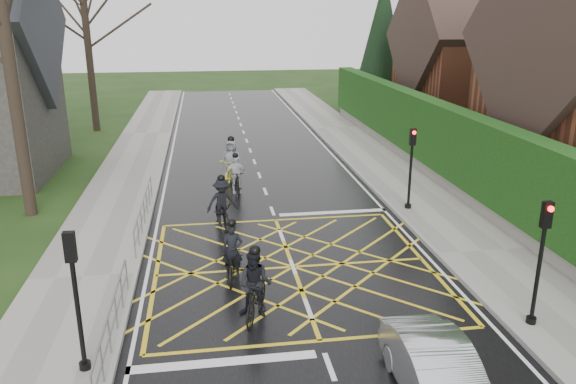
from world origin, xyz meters
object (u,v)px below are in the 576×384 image
object	(u,v)px
cyclist_mid	(222,207)
cyclist_lead	(232,166)
cyclist_rear	(233,259)
cyclist_front	(236,179)
car	(439,376)
cyclist_back	(256,291)

from	to	relation	value
cyclist_mid	cyclist_lead	world-z (taller)	cyclist_lead
cyclist_rear	cyclist_mid	size ratio (longest dim) A/B	0.94
cyclist_front	car	size ratio (longest dim) A/B	0.48
cyclist_mid	cyclist_front	xyz separation A→B (m)	(0.70, 3.67, -0.04)
cyclist_back	car	bearing A→B (deg)	-30.95
cyclist_rear	cyclist_lead	world-z (taller)	cyclist_lead
cyclist_back	cyclist_lead	xyz separation A→B (m)	(0.05, 11.81, 0.00)
cyclist_mid	cyclist_front	size ratio (longest dim) A/B	1.14
cyclist_lead	car	xyz separation A→B (m)	(3.11, -15.58, -0.11)
cyclist_rear	cyclist_mid	world-z (taller)	cyclist_mid
cyclist_back	cyclist_lead	size ratio (longest dim) A/B	0.87
cyclist_lead	car	distance (m)	15.89
cyclist_rear	cyclist_back	xyz separation A→B (m)	(0.44, -2.22, 0.14)
cyclist_rear	cyclist_mid	xyz separation A→B (m)	(-0.13, 4.21, 0.11)
cyclist_rear	cyclist_lead	xyz separation A→B (m)	(0.49, 9.59, 0.15)
cyclist_front	cyclist_lead	xyz separation A→B (m)	(-0.08, 1.70, 0.08)
cyclist_front	car	distance (m)	14.20
car	cyclist_mid	bearing A→B (deg)	110.64
cyclist_rear	cyclist_back	distance (m)	2.27
cyclist_mid	cyclist_front	world-z (taller)	cyclist_mid
cyclist_rear	cyclist_front	distance (m)	7.91
cyclist_rear	cyclist_front	world-z (taller)	cyclist_rear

